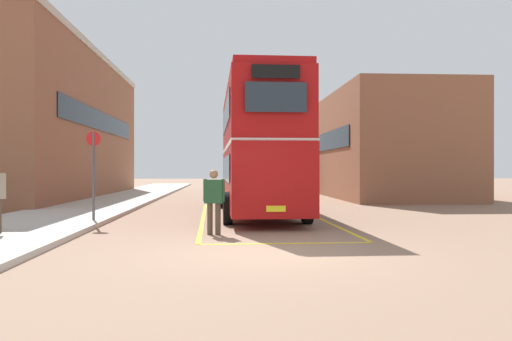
# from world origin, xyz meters

# --- Properties ---
(ground_plane) EXTENTS (135.60, 135.60, 0.00)m
(ground_plane) POSITION_xyz_m (0.00, 14.40, 0.00)
(ground_plane) COLOR #846651
(sidewalk_left) EXTENTS (4.00, 57.60, 0.14)m
(sidewalk_left) POSITION_xyz_m (-6.50, 16.80, 0.07)
(sidewalk_left) COLOR #B2ADA3
(sidewalk_left) RESTS_ON ground
(brick_building_left) EXTENTS (6.34, 21.63, 8.53)m
(brick_building_left) POSITION_xyz_m (-11.21, 20.51, 4.27)
(brick_building_left) COLOR brown
(brick_building_left) RESTS_ON ground
(depot_building_right) EXTENTS (6.59, 15.80, 6.22)m
(depot_building_right) POSITION_xyz_m (8.76, 21.44, 3.11)
(depot_building_right) COLOR brown
(depot_building_right) RESTS_ON ground
(double_decker_bus) EXTENTS (2.89, 10.84, 4.75)m
(double_decker_bus) POSITION_xyz_m (0.37, 8.71, 2.51)
(double_decker_bus) COLOR black
(double_decker_bus) RESTS_ON ground
(single_deck_bus) EXTENTS (3.55, 9.10, 3.02)m
(single_deck_bus) POSITION_xyz_m (2.61, 30.06, 1.64)
(single_deck_bus) COLOR black
(single_deck_bus) RESTS_ON ground
(pedestrian_boarding) EXTENTS (0.55, 0.33, 1.67)m
(pedestrian_boarding) POSITION_xyz_m (-1.15, 2.94, 0.96)
(pedestrian_boarding) COLOR #473828
(pedestrian_boarding) RESTS_ON ground
(bus_stop_sign) EXTENTS (0.44, 0.08, 2.69)m
(bus_stop_sign) POSITION_xyz_m (-4.86, 5.65, 1.76)
(bus_stop_sign) COLOR #4C4C51
(bus_stop_sign) RESTS_ON sidewalk_left
(bay_marking_yellow) EXTENTS (4.37, 12.87, 0.01)m
(bay_marking_yellow) POSITION_xyz_m (0.39, 6.76, 0.00)
(bay_marking_yellow) COLOR gold
(bay_marking_yellow) RESTS_ON ground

